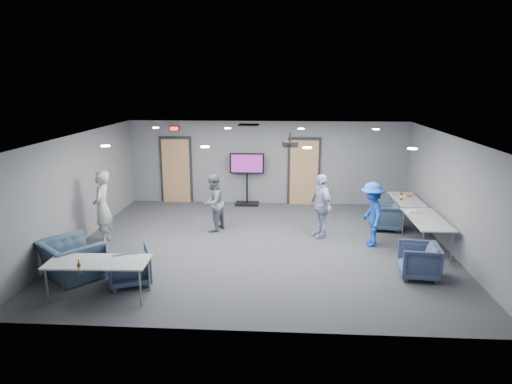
# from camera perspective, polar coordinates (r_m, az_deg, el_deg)

# --- Properties ---
(floor) EXTENTS (9.00, 9.00, 0.00)m
(floor) POSITION_cam_1_polar(r_m,az_deg,el_deg) (11.35, 0.55, -6.62)
(floor) COLOR #313438
(floor) RESTS_ON ground
(ceiling) EXTENTS (9.00, 9.00, 0.00)m
(ceiling) POSITION_cam_1_polar(r_m,az_deg,el_deg) (10.71, 0.59, 7.05)
(ceiling) COLOR white
(ceiling) RESTS_ON wall_back
(wall_back) EXTENTS (9.00, 0.02, 2.70)m
(wall_back) POSITION_cam_1_polar(r_m,az_deg,el_deg) (14.86, 1.40, 3.67)
(wall_back) COLOR slate
(wall_back) RESTS_ON floor
(wall_front) EXTENTS (9.00, 0.02, 2.70)m
(wall_front) POSITION_cam_1_polar(r_m,az_deg,el_deg) (7.14, -1.17, -7.61)
(wall_front) COLOR slate
(wall_front) RESTS_ON floor
(wall_left) EXTENTS (0.02, 8.00, 2.70)m
(wall_left) POSITION_cam_1_polar(r_m,az_deg,el_deg) (12.05, -21.32, 0.33)
(wall_left) COLOR slate
(wall_left) RESTS_ON floor
(wall_right) EXTENTS (0.02, 8.00, 2.70)m
(wall_right) POSITION_cam_1_polar(r_m,az_deg,el_deg) (11.62, 23.31, -0.32)
(wall_right) COLOR slate
(wall_right) RESTS_ON floor
(door_left) EXTENTS (1.06, 0.17, 2.24)m
(door_left) POSITION_cam_1_polar(r_m,az_deg,el_deg) (15.28, -9.94, 2.67)
(door_left) COLOR black
(door_left) RESTS_ON wall_back
(door_right) EXTENTS (1.06, 0.17, 2.24)m
(door_right) POSITION_cam_1_polar(r_m,az_deg,el_deg) (14.87, 6.01, 2.50)
(door_right) COLOR black
(door_right) RESTS_ON wall_back
(exit_sign) EXTENTS (0.32, 0.08, 0.16)m
(exit_sign) POSITION_cam_1_polar(r_m,az_deg,el_deg) (15.06, -10.18, 7.82)
(exit_sign) COLOR black
(exit_sign) RESTS_ON wall_back
(hvac_diffuser) EXTENTS (0.60, 0.60, 0.03)m
(hvac_diffuser) POSITION_cam_1_polar(r_m,az_deg,el_deg) (13.52, -0.91, 8.38)
(hvac_diffuser) COLOR black
(hvac_diffuser) RESTS_ON ceiling
(downlights) EXTENTS (6.18, 3.78, 0.02)m
(downlights) POSITION_cam_1_polar(r_m,az_deg,el_deg) (10.71, 0.59, 6.97)
(downlights) COLOR white
(downlights) RESTS_ON ceiling
(person_a) EXTENTS (0.51, 0.71, 1.83)m
(person_a) POSITION_cam_1_polar(r_m,az_deg,el_deg) (11.84, -18.66, -1.84)
(person_a) COLOR #9C9E9B
(person_a) RESTS_ON floor
(person_b) EXTENTS (0.83, 0.92, 1.55)m
(person_b) POSITION_cam_1_polar(r_m,az_deg,el_deg) (12.23, -5.40, -1.35)
(person_b) COLOR slate
(person_b) RESTS_ON floor
(person_c) EXTENTS (0.76, 1.05, 1.66)m
(person_c) POSITION_cam_1_polar(r_m,az_deg,el_deg) (11.81, 8.12, -1.72)
(person_c) COLOR #A6B3D6
(person_c) RESTS_ON floor
(person_d) EXTENTS (0.65, 1.06, 1.59)m
(person_d) POSITION_cam_1_polar(r_m,az_deg,el_deg) (11.43, 14.26, -2.72)
(person_d) COLOR #1B44B0
(person_d) RESTS_ON floor
(chair_right_a) EXTENTS (0.90, 0.88, 0.74)m
(chair_right_a) POSITION_cam_1_polar(r_m,az_deg,el_deg) (12.90, 15.84, -2.91)
(chair_right_a) COLOR #324356
(chair_right_a) RESTS_ON floor
(chair_right_c) EXTENTS (0.85, 0.83, 0.71)m
(chair_right_c) POSITION_cam_1_polar(r_m,az_deg,el_deg) (10.03, 19.69, -8.10)
(chair_right_c) COLOR #3E4B6B
(chair_right_c) RESTS_ON floor
(chair_front_a) EXTENTS (1.06, 1.08, 0.75)m
(chair_front_a) POSITION_cam_1_polar(r_m,az_deg,el_deg) (9.52, -15.61, -8.85)
(chair_front_a) COLOR #394763
(chair_front_a) RESTS_ON floor
(chair_front_b) EXTENTS (1.58, 1.57, 0.77)m
(chair_front_b) POSITION_cam_1_polar(r_m,az_deg,el_deg) (10.18, -22.11, -7.80)
(chair_front_b) COLOR #3A4F65
(chair_front_b) RESTS_ON floor
(table_right_a) EXTENTS (0.70, 1.69, 0.73)m
(table_right_a) POSITION_cam_1_polar(r_m,az_deg,el_deg) (13.46, 18.30, -1.02)
(table_right_a) COLOR #AFB2B4
(table_right_a) RESTS_ON floor
(table_right_b) EXTENTS (0.80, 1.92, 0.73)m
(table_right_b) POSITION_cam_1_polar(r_m,az_deg,el_deg) (11.70, 20.58, -3.34)
(table_right_b) COLOR #AFB2B4
(table_right_b) RESTS_ON floor
(table_front_left) EXTENTS (1.88, 0.84, 0.73)m
(table_front_left) POSITION_cam_1_polar(r_m,az_deg,el_deg) (8.96, -19.14, -8.41)
(table_front_left) COLOR #AFB2B4
(table_front_left) RESTS_ON floor
(bottle_front) EXTENTS (0.06, 0.06, 0.24)m
(bottle_front) POSITION_cam_1_polar(r_m,az_deg,el_deg) (8.50, -21.24, -8.84)
(bottle_front) COLOR #532E0E
(bottle_front) RESTS_ON table_front_left
(bottle_right) EXTENTS (0.08, 0.08, 0.29)m
(bottle_right) POSITION_cam_1_polar(r_m,az_deg,el_deg) (13.25, 17.69, -0.50)
(bottle_right) COLOR #532E0E
(bottle_right) RESTS_ON table_right_a
(snack_box) EXTENTS (0.24, 0.20, 0.04)m
(snack_box) POSITION_cam_1_polar(r_m,az_deg,el_deg) (13.73, 18.48, -0.44)
(snack_box) COLOR orange
(snack_box) RESTS_ON table_right_a
(wrapper) EXTENTS (0.28, 0.23, 0.06)m
(wrapper) POSITION_cam_1_polar(r_m,az_deg,el_deg) (12.07, 18.92, -2.34)
(wrapper) COLOR silver
(wrapper) RESTS_ON table_right_b
(tv_stand) EXTENTS (1.11, 0.53, 1.70)m
(tv_stand) POSITION_cam_1_polar(r_m,az_deg,el_deg) (14.73, -1.14, 2.04)
(tv_stand) COLOR black
(tv_stand) RESTS_ON floor
(projector) EXTENTS (0.40, 0.37, 0.36)m
(projector) POSITION_cam_1_polar(r_m,az_deg,el_deg) (11.52, 4.30, 6.00)
(projector) COLOR black
(projector) RESTS_ON ceiling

